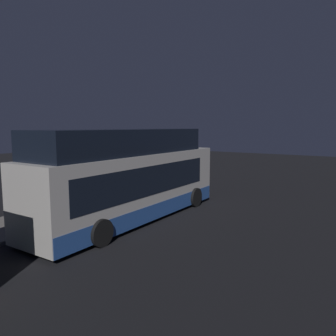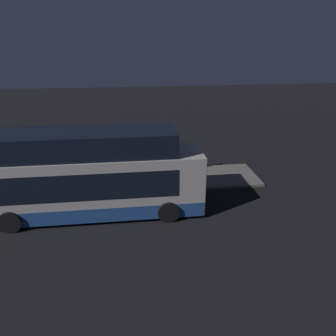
% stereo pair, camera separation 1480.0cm
% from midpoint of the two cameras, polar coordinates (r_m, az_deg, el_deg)
% --- Properties ---
extents(ground, '(80.00, 80.00, 0.00)m').
position_cam_midpoint_polar(ground, '(14.16, -35.32, -20.09)').
color(ground, black).
extents(platform, '(20.00, 3.21, 0.15)m').
position_cam_midpoint_polar(platform, '(16.93, -39.49, -15.65)').
color(platform, '#605B56').
rests_on(platform, ground).
extents(bus_lead, '(10.90, 2.83, 4.12)m').
position_cam_midpoint_polar(bus_lead, '(13.44, -34.43, -13.01)').
color(bus_lead, '#B2ADA8').
rests_on(bus_lead, ground).
extents(passenger_boarding, '(0.50, 0.33, 1.68)m').
position_cam_midpoint_polar(passenger_boarding, '(17.12, -33.97, -11.45)').
color(passenger_boarding, '#4C476B').
rests_on(passenger_boarding, platform).
extents(passenger_waiting, '(0.56, 0.57, 1.69)m').
position_cam_midpoint_polar(passenger_waiting, '(20.22, -22.76, -7.99)').
color(passenger_waiting, gray).
rests_on(passenger_waiting, platform).
extents(passenger_with_bags, '(0.41, 0.41, 1.58)m').
position_cam_midpoint_polar(passenger_with_bags, '(18.14, -32.25, -10.54)').
color(passenger_with_bags, '#6B604C').
rests_on(passenger_with_bags, platform).
extents(suitcase, '(0.44, 0.25, 1.00)m').
position_cam_midpoint_polar(suitcase, '(18.83, -32.64, -11.43)').
color(suitcase, '#334C7F').
rests_on(suitcase, platform).
extents(sign_post, '(0.10, 0.61, 2.46)m').
position_cam_midpoint_polar(sign_post, '(14.90, -45.76, -12.58)').
color(sign_post, '#4C4C51').
rests_on(sign_post, platform).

